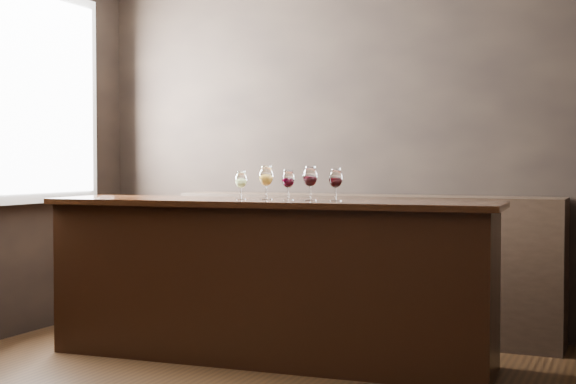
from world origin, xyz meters
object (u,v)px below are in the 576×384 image
at_px(glass_red_c, 336,179).
at_px(bar_counter, 269,283).
at_px(back_bar_shelf, 362,265).
at_px(glass_red_b, 310,177).
at_px(glass_amber, 266,177).
at_px(glass_red_a, 288,180).
at_px(glass_white, 241,180).

bearing_deg(glass_red_c, bar_counter, -177.50).
xyz_separation_m(bar_counter, back_bar_shelf, (0.30, 0.97, 0.02)).
bearing_deg(bar_counter, glass_red_b, -0.19).
distance_m(glass_amber, glass_red_a, 0.16).
relative_size(back_bar_shelf, glass_red_b, 13.34).
bearing_deg(back_bar_shelf, glass_red_c, -81.49).
distance_m(bar_counter, glass_red_b, 0.72).
height_order(glass_red_a, glass_red_c, glass_red_c).
height_order(glass_red_b, glass_red_c, glass_red_b).
bearing_deg(glass_red_b, bar_counter, -176.57).
bearing_deg(glass_red_a, glass_amber, 172.08).
bearing_deg(glass_amber, glass_red_a, -7.92).
bearing_deg(bar_counter, glass_red_a, -7.41).
relative_size(glass_white, glass_red_c, 0.91).
bearing_deg(glass_red_b, glass_amber, -179.37).
distance_m(back_bar_shelf, glass_amber, 1.20).
distance_m(glass_white, glass_red_c, 0.62).
bearing_deg(glass_red_a, back_bar_shelf, 80.70).
height_order(back_bar_shelf, glass_red_b, glass_red_b).
distance_m(glass_amber, glass_red_b, 0.30).
xyz_separation_m(glass_amber, glass_red_c, (0.47, 0.01, -0.01)).
bearing_deg(glass_red_c, glass_red_a, -174.61).
height_order(bar_counter, glass_red_b, glass_red_b).
bearing_deg(glass_white, glass_red_a, 5.01).
bearing_deg(glass_red_a, glass_red_c, 5.39).
relative_size(bar_counter, back_bar_shelf, 0.99).
height_order(glass_amber, glass_red_a, glass_amber).
distance_m(back_bar_shelf, glass_red_c, 1.16).
bearing_deg(bar_counter, glass_white, -171.72).
bearing_deg(glass_white, glass_amber, 18.23).
distance_m(back_bar_shelf, glass_white, 1.28).
relative_size(back_bar_shelf, glass_white, 15.67).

